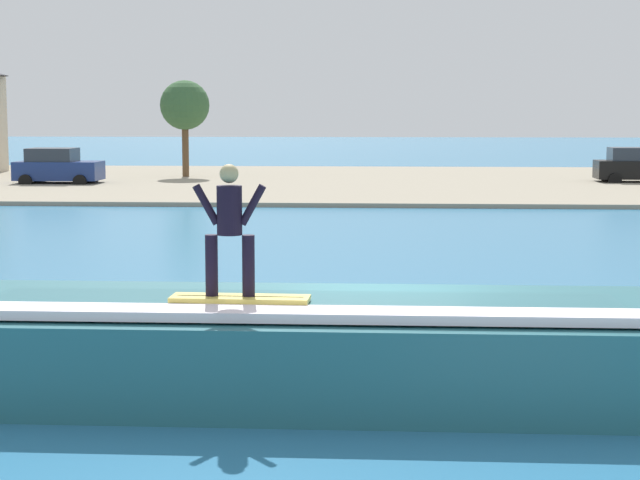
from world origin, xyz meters
name	(u,v)px	position (x,y,z in m)	size (l,w,h in m)	color
ground_plane	(383,365)	(0.00, 0.00, 0.00)	(260.00, 260.00, 0.00)	teal
wave_crest	(305,346)	(-1.03, -1.53, 0.62)	(9.50, 3.53, 1.31)	#25626C
surfboard	(240,299)	(-1.80, -2.10, 1.34)	(1.78, 0.52, 0.06)	#EAD159
surfer	(230,223)	(-1.93, -2.09, 2.30)	(0.94, 0.32, 1.67)	black
shoreline_bank	(387,182)	(0.00, 38.64, 0.09)	(120.00, 26.57, 0.17)	gray
car_near_shore	(57,167)	(-15.95, 35.83, 0.95)	(4.06, 2.31, 1.86)	navy
car_far_shore	(639,166)	(12.41, 38.47, 0.95)	(4.35, 2.05, 1.86)	black
tree_tall_bare	(185,106)	(-10.66, 41.15, 3.90)	(2.61, 2.61, 5.25)	brown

